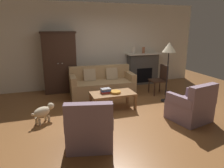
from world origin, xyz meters
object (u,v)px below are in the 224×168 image
coffee_table (113,95)px  fruit_bowl (115,92)px  couch (102,85)px  side_chair_wooden (160,78)px  mantel_vase_cream (134,50)px  fireplace (143,68)px  book_stack (106,91)px  floor_lamp (169,51)px  mantel_vase_terracotta (143,50)px  armchair_near_left (89,129)px  armoire (59,62)px  dog (43,112)px  armchair_near_right (191,107)px

coffee_table → fruit_bowl: 0.11m
couch → side_chair_wooden: (1.74, -0.48, 0.19)m
mantel_vase_cream → fireplace: bearing=2.7°
coffee_table → book_stack: bearing=163.8°
side_chair_wooden → floor_lamp: (-0.20, -0.66, 0.90)m
couch → mantel_vase_terracotta: bearing=24.4°
mantel_vase_terracotta → mantel_vase_cream: bearing=180.0°
fruit_bowl → book_stack: 0.24m
fruit_bowl → floor_lamp: size_ratio=0.17×
fruit_bowl → side_chair_wooden: side_chair_wooden is taller
fruit_bowl → mantel_vase_cream: (1.40, 2.05, 0.79)m
couch → side_chair_wooden: size_ratio=2.17×
armchair_near_left → book_stack: bearing=63.9°
couch → fruit_bowl: (0.00, -1.24, 0.13)m
armoire → dog: size_ratio=3.88×
coffee_table → mantel_vase_terracotta: size_ratio=5.00×
mantel_vase_terracotta → dog: 4.30m
armchair_near_right → side_chair_wooden: size_ratio=1.02×
fireplace → floor_lamp: floor_lamp is taller
book_stack → mantel_vase_terracotta: size_ratio=1.16×
book_stack → fireplace: bearing=44.5°
armchair_near_right → dog: size_ratio=1.88×
fruit_bowl → armchair_near_left: 1.76m
armchair_near_right → fruit_bowl: bearing=139.3°
side_chair_wooden → armoire: bearing=157.1°
fireplace → coffee_table: 2.73m
mantel_vase_cream → floor_lamp: bearing=-86.0°
fireplace → book_stack: bearing=-135.5°
coffee_table → dog: bearing=-170.4°
armoire → mantel_vase_cream: size_ratio=7.97×
fireplace → armchair_near_left: (-2.76, -3.52, -0.25)m
armoire → floor_lamp: 3.33m
couch → armchair_near_left: bearing=-110.0°
armchair_near_left → side_chair_wooden: (2.72, 2.22, 0.20)m
mantel_vase_terracotta → armchair_near_right: (-0.42, -3.22, -0.91)m
side_chair_wooden → floor_lamp: size_ratio=0.55×
fireplace → armchair_near_left: 4.48m
couch → armchair_near_left: (-0.98, -2.70, -0.00)m
couch → fruit_bowl: bearing=-89.9°
fireplace → fruit_bowl: 2.73m
mantel_vase_terracotta → side_chair_wooden: size_ratio=0.24×
book_stack → mantel_vase_terracotta: mantel_vase_terracotta is taller
fireplace → book_stack: 2.81m
mantel_vase_terracotta → dog: (-3.52, -2.28, -0.98)m
side_chair_wooden → fireplace: bearing=88.2°
book_stack → floor_lamp: size_ratio=0.16×
coffee_table → armchair_near_right: size_ratio=1.20×
couch → floor_lamp: (1.54, -1.14, 1.09)m
couch → mantel_vase_terracotta: size_ratio=8.90×
fireplace → armoire: 2.98m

